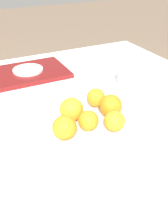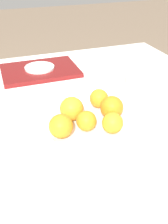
% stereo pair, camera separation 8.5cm
% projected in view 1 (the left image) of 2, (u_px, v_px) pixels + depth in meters
% --- Properties ---
extents(ground_plane, '(12.00, 12.00, 0.00)m').
position_uv_depth(ground_plane, '(77.00, 208.00, 1.46)').
color(ground_plane, '#7A6651').
extents(table, '(1.20, 1.01, 0.73)m').
position_uv_depth(table, '(76.00, 159.00, 1.27)').
color(table, white).
rests_on(table, ground_plane).
extents(fruit_platter, '(0.32, 0.32, 0.03)m').
position_uv_depth(fruit_platter, '(84.00, 121.00, 0.87)').
color(fruit_platter, silver).
rests_on(fruit_platter, table).
extents(orange_0, '(0.08, 0.08, 0.08)m').
position_uv_depth(orange_0, '(72.00, 109.00, 0.85)').
color(orange_0, orange).
rests_on(orange_0, fruit_platter).
extents(orange_1, '(0.07, 0.07, 0.07)m').
position_uv_depth(orange_1, '(115.00, 121.00, 0.81)').
color(orange_1, orange).
rests_on(orange_1, fruit_platter).
extents(orange_2, '(0.07, 0.07, 0.07)m').
position_uv_depth(orange_2, '(64.00, 128.00, 0.77)').
color(orange_2, orange).
rests_on(orange_2, fruit_platter).
extents(orange_3, '(0.07, 0.07, 0.07)m').
position_uv_depth(orange_3, '(96.00, 98.00, 0.93)').
color(orange_3, orange).
rests_on(orange_3, fruit_platter).
extents(orange_4, '(0.08, 0.08, 0.08)m').
position_uv_depth(orange_4, '(111.00, 106.00, 0.87)').
color(orange_4, orange).
rests_on(orange_4, fruit_platter).
extents(orange_5, '(0.06, 0.06, 0.06)m').
position_uv_depth(orange_5, '(88.00, 121.00, 0.81)').
color(orange_5, orange).
rests_on(orange_5, fruit_platter).
extents(water_glass, '(0.07, 0.07, 0.11)m').
position_uv_depth(water_glass, '(127.00, 77.00, 1.08)').
color(water_glass, silver).
rests_on(water_glass, table).
extents(serving_tray, '(0.35, 0.25, 0.02)m').
position_uv_depth(serving_tray, '(28.00, 73.00, 1.22)').
color(serving_tray, maroon).
rests_on(serving_tray, table).
extents(side_plate, '(0.14, 0.14, 0.01)m').
position_uv_depth(side_plate, '(28.00, 70.00, 1.22)').
color(side_plate, silver).
rests_on(side_plate, serving_tray).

